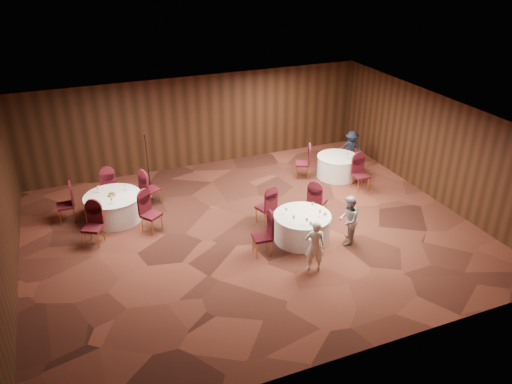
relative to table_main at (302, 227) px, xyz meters
name	(u,v)px	position (x,y,z in m)	size (l,w,h in m)	color
ground	(252,231)	(-1.10, 0.86, -0.38)	(12.00, 12.00, 0.00)	black
room_shell	(252,167)	(-1.10, 0.86, 1.59)	(12.00, 12.00, 12.00)	silver
table_main	(302,227)	(0.00, 0.00, 0.00)	(1.53, 1.53, 0.74)	white
table_left	(114,207)	(-4.52, 3.03, 0.00)	(1.63, 1.63, 0.74)	white
table_right	(337,166)	(2.90, 3.10, 0.00)	(1.39, 1.39, 0.74)	white
chairs_main	(283,214)	(-0.28, 0.63, 0.12)	(2.89, 2.02, 1.00)	#390B13
chairs_left	(114,204)	(-4.50, 2.99, 0.12)	(3.07, 3.02, 1.00)	#390B13
chairs_right	(331,169)	(2.43, 2.74, 0.12)	(1.90, 2.18, 1.00)	#390B13
tabletop_main	(309,214)	(0.11, -0.15, 0.46)	(1.05, 1.06, 0.22)	silver
tabletop_left	(112,193)	(-4.52, 3.03, 0.45)	(0.81, 0.89, 0.22)	silver
tabletop_right	(347,154)	(3.05, 2.83, 0.52)	(0.08, 0.08, 0.22)	silver
mic_stand	(148,171)	(-3.16, 4.79, 0.15)	(0.24, 0.24, 1.74)	black
woman_a	(315,246)	(-0.35, -1.34, 0.30)	(0.49, 0.32, 1.35)	white
woman_b	(348,220)	(1.03, -0.61, 0.32)	(0.67, 0.52, 1.38)	#A1A1A5
man_c	(351,148)	(3.85, 3.79, 0.26)	(0.82, 0.47, 1.26)	black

